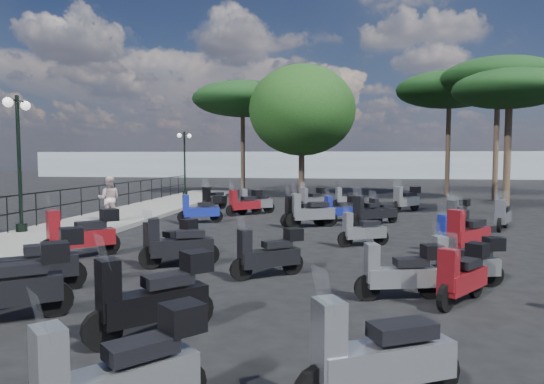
# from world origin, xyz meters

# --- Properties ---
(ground) EXTENTS (120.00, 120.00, 0.00)m
(ground) POSITION_xyz_m (0.00, 0.00, 0.00)
(ground) COLOR black
(ground) RESTS_ON ground
(sidewalk) EXTENTS (3.00, 30.00, 0.15)m
(sidewalk) POSITION_xyz_m (-6.50, 3.00, 0.07)
(sidewalk) COLOR slate
(sidewalk) RESTS_ON ground
(railing) EXTENTS (0.04, 26.04, 1.10)m
(railing) POSITION_xyz_m (-7.80, 2.80, 0.90)
(railing) COLOR black
(railing) RESTS_ON sidewalk
(lamp_post_1) EXTENTS (0.38, 1.19, 4.06)m
(lamp_post_1) POSITION_xyz_m (-7.55, -0.35, 2.47)
(lamp_post_1) COLOR black
(lamp_post_1) RESTS_ON sidewalk
(lamp_post_2) EXTENTS (0.61, 1.03, 3.74)m
(lamp_post_2) POSITION_xyz_m (-7.34, 14.30, 2.29)
(lamp_post_2) COLOR black
(lamp_post_2) RESTS_ON sidewalk
(pedestrian_far) EXTENTS (0.90, 0.78, 1.56)m
(pedestrian_far) POSITION_xyz_m (-6.11, 2.37, 0.93)
(pedestrian_far) COLOR #C4A8A7
(pedestrian_far) RESTS_ON sidewalk
(scooter_1) EXTENTS (1.59, 1.28, 1.49)m
(scooter_1) POSITION_xyz_m (-3.33, -5.95, 0.56)
(scooter_1) COLOR black
(scooter_1) RESTS_ON ground
(scooter_2) EXTENTS (1.47, 1.44, 1.49)m
(scooter_2) POSITION_xyz_m (-4.08, -3.01, 0.56)
(scooter_2) COLOR black
(scooter_2) RESTS_ON ground
(scooter_3) EXTENTS (1.55, 0.88, 1.31)m
(scooter_3) POSITION_xyz_m (-3.05, 3.26, 0.50)
(scooter_3) COLOR black
(scooter_3) RESTS_ON ground
(scooter_4) EXTENTS (1.33, 1.29, 1.35)m
(scooter_4) POSITION_xyz_m (-1.96, 5.84, 0.51)
(scooter_4) COLOR black
(scooter_4) RESTS_ON ground
(scooter_5) EXTENTS (0.88, 1.59, 1.35)m
(scooter_5) POSITION_xyz_m (-3.76, 7.63, 0.47)
(scooter_5) COLOR black
(scooter_5) RESTS_ON ground
(scooter_6) EXTENTS (1.29, 1.38, 1.37)m
(scooter_6) POSITION_xyz_m (0.15, -9.78, 0.52)
(scooter_6) COLOR black
(scooter_6) RESTS_ON ground
(scooter_7) EXTENTS (1.62, 0.93, 1.39)m
(scooter_7) POSITION_xyz_m (-1.50, -3.61, 0.48)
(scooter_7) COLOR black
(scooter_7) RESTS_ON ground
(scooter_8) EXTENTS (0.97, 1.40, 1.25)m
(scooter_8) POSITION_xyz_m (-1.82, -3.24, 0.47)
(scooter_8) COLOR black
(scooter_8) RESTS_ON ground
(scooter_9) EXTENTS (1.56, 0.98, 1.37)m
(scooter_9) POSITION_xyz_m (0.67, 2.91, 0.48)
(scooter_9) COLOR black
(scooter_9) RESTS_ON ground
(scooter_10) EXTENTS (1.73, 1.00, 1.49)m
(scooter_10) POSITION_xyz_m (0.95, 2.78, 0.52)
(scooter_10) COLOR black
(scooter_10) RESTS_ON ground
(scooter_11) EXTENTS (1.50, 1.05, 1.37)m
(scooter_11) POSITION_xyz_m (-1.64, 6.33, 0.48)
(scooter_11) COLOR black
(scooter_11) RESTS_ON ground
(scooter_12) EXTENTS (1.62, 0.96, 1.40)m
(scooter_12) POSITION_xyz_m (2.36, -9.01, 0.49)
(scooter_12) COLOR black
(scooter_12) RESTS_ON ground
(scooter_13) EXTENTS (1.40, 1.41, 1.44)m
(scooter_13) POSITION_xyz_m (-0.43, -7.61, 0.54)
(scooter_13) COLOR black
(scooter_13) RESTS_ON ground
(scooter_14) EXTENTS (1.38, 1.04, 1.26)m
(scooter_14) POSITION_xyz_m (0.58, -4.20, 0.48)
(scooter_14) COLOR black
(scooter_14) RESTS_ON ground
(scooter_15) EXTENTS (1.16, 1.43, 1.38)m
(scooter_15) POSITION_xyz_m (2.86, 3.37, 0.48)
(scooter_15) COLOR black
(scooter_15) RESTS_ON ground
(scooter_16) EXTENTS (1.15, 1.13, 1.21)m
(scooter_16) POSITION_xyz_m (3.41, 3.97, 0.42)
(scooter_16) COLOR black
(scooter_16) RESTS_ON ground
(scooter_17) EXTENTS (1.18, 1.41, 1.34)m
(scooter_17) POSITION_xyz_m (0.69, 7.81, 0.50)
(scooter_17) COLOR black
(scooter_17) RESTS_ON ground
(scooter_18) EXTENTS (1.07, 1.32, 1.24)m
(scooter_18) POSITION_xyz_m (3.96, -5.46, 0.47)
(scooter_18) COLOR black
(scooter_18) RESTS_ON ground
(scooter_19) EXTENTS (1.51, 0.63, 1.22)m
(scooter_19) POSITION_xyz_m (2.99, -5.36, 0.46)
(scooter_19) COLOR black
(scooter_19) RESTS_ON ground
(scooter_20) EXTENTS (1.39, 0.76, 1.18)m
(scooter_20) POSITION_xyz_m (2.55, -0.50, 0.41)
(scooter_20) COLOR black
(scooter_20) RESTS_ON ground
(scooter_21) EXTENTS (1.01, 1.29, 1.19)m
(scooter_21) POSITION_xyz_m (5.96, 3.75, 0.45)
(scooter_21) COLOR black
(scooter_21) RESTS_ON ground
(scooter_22) EXTENTS (1.37, 0.97, 1.23)m
(scooter_22) POSITION_xyz_m (1.93, 4.43, 0.46)
(scooter_22) COLOR black
(scooter_22) RESTS_ON ground
(scooter_23) EXTENTS (1.51, 0.80, 1.27)m
(scooter_23) POSITION_xyz_m (2.25, 9.05, 0.44)
(scooter_23) COLOR black
(scooter_23) RESTS_ON ground
(scooter_26) EXTENTS (1.30, 0.93, 1.20)m
(scooter_26) POSITION_xyz_m (4.91, -0.70, 0.41)
(scooter_26) COLOR black
(scooter_26) RESTS_ON ground
(scooter_27) EXTENTS (1.32, 1.47, 1.48)m
(scooter_27) POSITION_xyz_m (5.01, -1.42, 0.51)
(scooter_27) COLOR black
(scooter_27) RESTS_ON ground
(scooter_28) EXTENTS (0.88, 1.53, 1.31)m
(scooter_28) POSITION_xyz_m (7.21, 3.10, 0.46)
(scooter_28) COLOR black
(scooter_28) RESTS_ON ground
(scooter_29) EXTENTS (1.36, 1.43, 1.43)m
(scooter_29) POSITION_xyz_m (4.77, 8.08, 0.54)
(scooter_29) COLOR black
(scooter_29) RESTS_ON ground
(scooter_30) EXTENTS (1.51, 0.63, 1.22)m
(scooter_30) POSITION_xyz_m (4.25, -4.40, 0.46)
(scooter_30) COLOR black
(scooter_30) RESTS_ON ground
(scooter_31) EXTENTS (1.59, 1.28, 1.49)m
(scooter_31) POSITION_xyz_m (-2.74, -7.38, 0.56)
(scooter_31) COLOR black
(scooter_31) RESTS_ON ground
(broadleaf_tree) EXTENTS (6.35, 6.35, 7.85)m
(broadleaf_tree) POSITION_xyz_m (-0.44, 15.39, 5.15)
(broadleaf_tree) COLOR #38281E
(broadleaf_tree) RESTS_ON ground
(pine_0) EXTENTS (6.43, 6.43, 7.63)m
(pine_0) POSITION_xyz_m (8.41, 17.67, 6.49)
(pine_0) COLOR #38281E
(pine_0) RESTS_ON ground
(pine_1) EXTENTS (6.08, 6.08, 7.75)m
(pine_1) POSITION_xyz_m (10.30, 14.55, 6.67)
(pine_1) COLOR #38281E
(pine_1) RESTS_ON ground
(pine_2) EXTENTS (6.47, 6.47, 7.25)m
(pine_2) POSITION_xyz_m (-4.43, 17.37, 6.10)
(pine_2) COLOR #38281E
(pine_2) RESTS_ON ground
(pine_3) EXTENTS (4.54, 4.54, 5.95)m
(pine_3) POSITION_xyz_m (8.72, 7.62, 5.13)
(pine_3) COLOR #38281E
(pine_3) RESTS_ON ground
(distant_hills) EXTENTS (70.00, 8.00, 3.00)m
(distant_hills) POSITION_xyz_m (0.00, 45.00, 1.50)
(distant_hills) COLOR gray
(distant_hills) RESTS_ON ground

